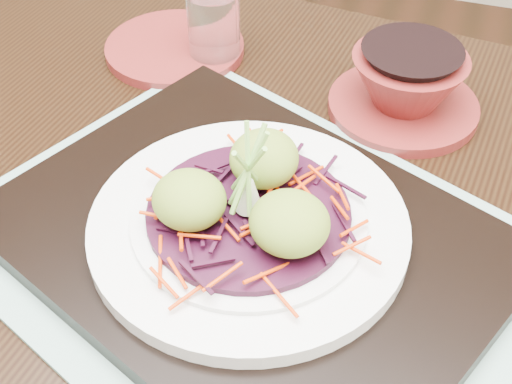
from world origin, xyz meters
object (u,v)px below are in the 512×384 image
(dining_table, at_px, (269,303))
(water_glass, at_px, (214,27))
(terracotta_side_plate, at_px, (175,48))
(serving_tray, at_px, (249,240))
(terracotta_bowl_set, at_px, (406,88))
(white_plate, at_px, (249,225))

(dining_table, xyz_separation_m, water_glass, (-0.15, 0.25, 0.14))
(dining_table, bearing_deg, terracotta_side_plate, 134.69)
(serving_tray, distance_m, terracotta_side_plate, 0.33)
(serving_tray, height_order, water_glass, water_glass)
(water_glass, relative_size, terracotta_bowl_set, 0.44)
(serving_tray, bearing_deg, terracotta_bowl_set, 92.32)
(white_plate, bearing_deg, serving_tray, -90.00)
(dining_table, bearing_deg, serving_tray, -109.65)
(white_plate, bearing_deg, terracotta_side_plate, 123.96)
(terracotta_bowl_set, bearing_deg, serving_tray, -111.21)
(dining_table, bearing_deg, white_plate, -109.65)
(serving_tray, distance_m, white_plate, 0.02)
(terracotta_side_plate, height_order, water_glass, water_glass)
(serving_tray, height_order, terracotta_side_plate, serving_tray)
(dining_table, relative_size, serving_tray, 3.12)
(dining_table, distance_m, terracotta_bowl_set, 0.27)
(serving_tray, distance_m, terracotta_bowl_set, 0.26)
(terracotta_side_plate, bearing_deg, serving_tray, -56.04)
(terracotta_bowl_set, bearing_deg, white_plate, -111.21)
(dining_table, distance_m, white_plate, 0.14)
(dining_table, height_order, serving_tray, serving_tray)
(terracotta_bowl_set, bearing_deg, terracotta_side_plate, 173.56)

